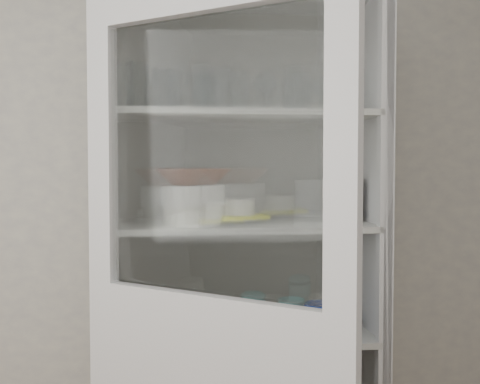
% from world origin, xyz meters
% --- Properties ---
extents(wall_back, '(3.60, 0.02, 2.60)m').
position_xyz_m(wall_back, '(0.00, 1.50, 1.30)').
color(wall_back, '#9F9C98').
rests_on(wall_back, ground).
extents(pantry_cabinet, '(1.00, 0.45, 2.10)m').
position_xyz_m(pantry_cabinet, '(0.20, 1.34, 0.94)').
color(pantry_cabinet, silver).
rests_on(pantry_cabinet, floor).
extents(cupboard_door, '(0.74, 0.58, 2.00)m').
position_xyz_m(cupboard_door, '(0.06, 0.78, 0.87)').
color(cupboard_door, silver).
rests_on(cupboard_door, floor).
extents(tumbler_0, '(0.09, 0.09, 0.15)m').
position_xyz_m(tumbler_0, '(-0.21, 1.15, 1.74)').
color(tumbler_0, silver).
rests_on(tumbler_0, shelf_glass).
extents(tumbler_1, '(0.08, 0.08, 0.15)m').
position_xyz_m(tumbler_1, '(-0.16, 1.14, 1.74)').
color(tumbler_1, silver).
rests_on(tumbler_1, shelf_glass).
extents(tumbler_2, '(0.08, 0.08, 0.13)m').
position_xyz_m(tumbler_2, '(-0.05, 1.13, 1.73)').
color(tumbler_2, silver).
rests_on(tumbler_2, shelf_glass).
extents(tumbler_3, '(0.08, 0.08, 0.15)m').
position_xyz_m(tumbler_3, '(0.06, 1.14, 1.74)').
color(tumbler_3, silver).
rests_on(tumbler_3, shelf_glass).
extents(tumbler_4, '(0.09, 0.09, 0.15)m').
position_xyz_m(tumbler_4, '(0.38, 1.16, 1.74)').
color(tumbler_4, silver).
rests_on(tumbler_4, shelf_glass).
extents(tumbler_5, '(0.08, 0.08, 0.12)m').
position_xyz_m(tumbler_5, '(0.41, 1.16, 1.72)').
color(tumbler_5, silver).
rests_on(tumbler_5, shelf_glass).
extents(tumbler_6, '(0.08, 0.08, 0.13)m').
position_xyz_m(tumbler_6, '(0.55, 1.14, 1.73)').
color(tumbler_6, silver).
rests_on(tumbler_6, shelf_glass).
extents(tumbler_7, '(0.08, 0.08, 0.15)m').
position_xyz_m(tumbler_7, '(-0.08, 1.24, 1.73)').
color(tumbler_7, silver).
rests_on(tumbler_7, shelf_glass).
extents(tumbler_8, '(0.09, 0.09, 0.14)m').
position_xyz_m(tumbler_8, '(0.06, 1.28, 1.73)').
color(tumbler_8, silver).
rests_on(tumbler_8, shelf_glass).
extents(tumbler_9, '(0.08, 0.08, 0.15)m').
position_xyz_m(tumbler_9, '(0.07, 1.25, 1.73)').
color(tumbler_9, silver).
rests_on(tumbler_9, shelf_glass).
extents(tumbler_10, '(0.10, 0.10, 0.15)m').
position_xyz_m(tumbler_10, '(0.19, 1.27, 1.73)').
color(tumbler_10, silver).
rests_on(tumbler_10, shelf_glass).
extents(tumbler_11, '(0.09, 0.09, 0.14)m').
position_xyz_m(tumbler_11, '(0.40, 1.29, 1.73)').
color(tumbler_11, silver).
rests_on(tumbler_11, shelf_glass).
extents(goblet_0, '(0.08, 0.08, 0.19)m').
position_xyz_m(goblet_0, '(-0.09, 1.34, 1.75)').
color(goblet_0, silver).
rests_on(goblet_0, shelf_glass).
extents(goblet_1, '(0.08, 0.08, 0.18)m').
position_xyz_m(goblet_1, '(0.04, 1.34, 1.75)').
color(goblet_1, silver).
rests_on(goblet_1, shelf_glass).
extents(goblet_2, '(0.08, 0.08, 0.18)m').
position_xyz_m(goblet_2, '(0.31, 1.38, 1.75)').
color(goblet_2, silver).
rests_on(goblet_2, shelf_glass).
extents(goblet_3, '(0.07, 0.07, 0.16)m').
position_xyz_m(goblet_3, '(0.52, 1.35, 1.74)').
color(goblet_3, silver).
rests_on(goblet_3, shelf_glass).
extents(plate_stack_front, '(0.21, 0.21, 0.07)m').
position_xyz_m(plate_stack_front, '(0.02, 1.19, 1.30)').
color(plate_stack_front, white).
rests_on(plate_stack_front, shelf_plates).
extents(plate_stack_back, '(0.22, 0.22, 0.06)m').
position_xyz_m(plate_stack_back, '(0.04, 1.37, 1.29)').
color(plate_stack_back, white).
rests_on(plate_stack_back, shelf_plates).
extents(cream_bowl, '(0.29, 0.29, 0.07)m').
position_xyz_m(cream_bowl, '(0.02, 1.19, 1.37)').
color(cream_bowl, silver).
rests_on(cream_bowl, plate_stack_front).
extents(terracotta_bowl, '(0.32, 0.32, 0.06)m').
position_xyz_m(terracotta_bowl, '(0.02, 1.19, 1.43)').
color(terracotta_bowl, brown).
rests_on(terracotta_bowl, cream_bowl).
extents(glass_platter, '(0.32, 0.32, 0.02)m').
position_xyz_m(glass_platter, '(0.19, 1.25, 1.27)').
color(glass_platter, silver).
rests_on(glass_platter, shelf_plates).
extents(yellow_trivet, '(0.23, 0.23, 0.01)m').
position_xyz_m(yellow_trivet, '(0.19, 1.25, 1.28)').
color(yellow_trivet, '#FFED14').
rests_on(yellow_trivet, glass_platter).
extents(white_ramekin, '(0.14, 0.14, 0.06)m').
position_xyz_m(white_ramekin, '(0.19, 1.25, 1.32)').
color(white_ramekin, white).
rests_on(white_ramekin, yellow_trivet).
extents(grey_bowl_stack, '(0.15, 0.15, 0.16)m').
position_xyz_m(grey_bowl_stack, '(0.58, 1.26, 1.34)').
color(grey_bowl_stack, '#BBBBBB').
rests_on(grey_bowl_stack, shelf_plates).
extents(mug_blue, '(0.16, 0.16, 0.11)m').
position_xyz_m(mug_blue, '(0.49, 1.21, 0.91)').
color(mug_blue, '#0930A4').
rests_on(mug_blue, shelf_mugs).
extents(mug_teal, '(0.13, 0.13, 0.10)m').
position_xyz_m(mug_teal, '(0.40, 1.33, 0.91)').
color(mug_teal, teal).
rests_on(mug_teal, shelf_mugs).
extents(mug_white, '(0.13, 0.13, 0.09)m').
position_xyz_m(mug_white, '(0.34, 1.15, 0.91)').
color(mug_white, white).
rests_on(mug_white, shelf_mugs).
extents(teal_jar, '(0.10, 0.10, 0.11)m').
position_xyz_m(teal_jar, '(0.25, 1.32, 0.92)').
color(teal_jar, teal).
rests_on(teal_jar, shelf_mugs).
extents(measuring_cups, '(0.10, 0.10, 0.04)m').
position_xyz_m(measuring_cups, '(0.04, 1.23, 0.88)').
color(measuring_cups, '#ABABAB').
rests_on(measuring_cups, shelf_mugs).
extents(white_canister, '(0.11, 0.11, 0.12)m').
position_xyz_m(white_canister, '(-0.21, 1.33, 0.92)').
color(white_canister, white).
rests_on(white_canister, shelf_mugs).
extents(tumbler_12, '(0.07, 0.07, 0.13)m').
position_xyz_m(tumbler_12, '(0.12, 1.12, 1.73)').
color(tumbler_12, silver).
rests_on(tumbler_12, shelf_glass).
extents(tumbler_13, '(0.08, 0.08, 0.15)m').
position_xyz_m(tumbler_13, '(0.12, 1.21, 1.74)').
color(tumbler_13, silver).
rests_on(tumbler_13, shelf_glass).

